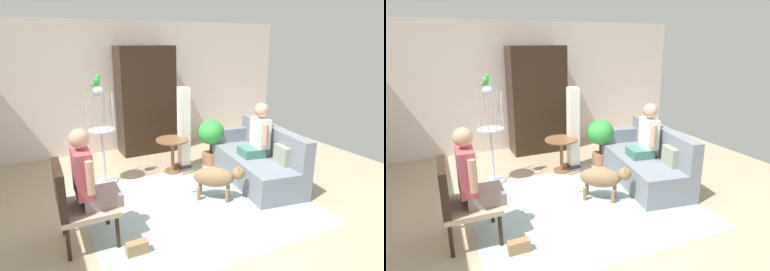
# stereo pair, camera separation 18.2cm
# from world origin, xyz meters

# --- Properties ---
(ground_plane) EXTENTS (7.55, 7.55, 0.00)m
(ground_plane) POSITION_xyz_m (0.00, 0.00, 0.00)
(ground_plane) COLOR tan
(back_wall) EXTENTS (6.89, 0.12, 2.60)m
(back_wall) POSITION_xyz_m (0.00, 3.10, 1.30)
(back_wall) COLOR silver
(back_wall) RESTS_ON ground
(area_rug) EXTENTS (2.96, 2.55, 0.01)m
(area_rug) POSITION_xyz_m (-0.09, 0.10, 0.00)
(area_rug) COLOR #9EB2B7
(area_rug) RESTS_ON ground
(couch) EXTENTS (1.07, 1.97, 0.89)m
(couch) POSITION_xyz_m (1.21, 0.47, 0.32)
(couch) COLOR slate
(couch) RESTS_ON ground
(armchair) EXTENTS (0.62, 0.64, 0.96)m
(armchair) POSITION_xyz_m (-1.70, -0.08, 0.55)
(armchair) COLOR black
(armchair) RESTS_ON ground
(person_on_couch) EXTENTS (0.46, 0.51, 0.85)m
(person_on_couch) POSITION_xyz_m (1.17, 0.45, 0.79)
(person_on_couch) COLOR #417567
(person_on_armchair) EXTENTS (0.49, 0.57, 0.89)m
(person_on_armchair) POSITION_xyz_m (-1.53, -0.08, 0.79)
(person_on_armchair) COLOR gray
(round_end_table) EXTENTS (0.57, 0.57, 0.59)m
(round_end_table) POSITION_xyz_m (0.10, 1.39, 0.42)
(round_end_table) COLOR brown
(round_end_table) RESTS_ON ground
(dog) EXTENTS (0.75, 0.59, 0.54)m
(dog) POSITION_xyz_m (0.24, 0.16, 0.34)
(dog) COLOR olive
(dog) RESTS_ON ground
(bird_cage_stand) EXTENTS (0.42, 0.42, 1.57)m
(bird_cage_stand) POSITION_xyz_m (-1.06, 1.44, 0.83)
(bird_cage_stand) COLOR silver
(bird_cage_stand) RESTS_ON ground
(parrot) EXTENTS (0.17, 0.10, 0.17)m
(parrot) POSITION_xyz_m (-1.08, 1.44, 1.65)
(parrot) COLOR green
(parrot) RESTS_ON bird_cage_stand
(potted_plant) EXTENTS (0.50, 0.50, 0.84)m
(potted_plant) POSITION_xyz_m (0.86, 1.41, 0.54)
(potted_plant) COLOR #996047
(potted_plant) RESTS_ON ground
(column_lamp) EXTENTS (0.20, 0.20, 1.45)m
(column_lamp) POSITION_xyz_m (0.37, 1.50, 0.72)
(column_lamp) COLOR #4C4742
(column_lamp) RESTS_ON ground
(armoire_cabinet) EXTENTS (1.11, 0.56, 2.13)m
(armoire_cabinet) POSITION_xyz_m (0.09, 2.69, 1.06)
(armoire_cabinet) COLOR black
(armoire_cabinet) RESTS_ON ground
(handbag) EXTENTS (0.24, 0.11, 0.14)m
(handbag) POSITION_xyz_m (-1.17, -0.56, 0.07)
(handbag) COLOR #99724C
(handbag) RESTS_ON ground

